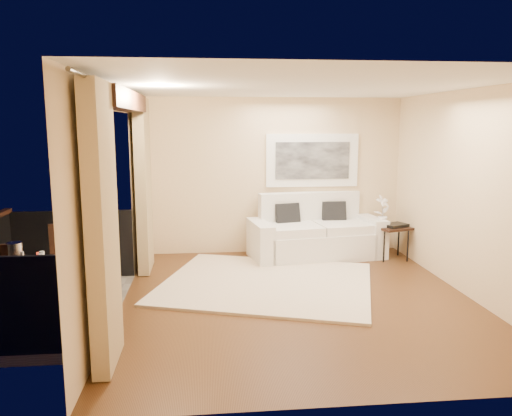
{
  "coord_description": "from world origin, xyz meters",
  "views": [
    {
      "loc": [
        -1.16,
        -6.11,
        2.25
      ],
      "look_at": [
        -0.45,
        0.96,
        1.05
      ],
      "focal_mm": 35.0,
      "sensor_mm": 36.0,
      "label": 1
    }
  ],
  "objects": [
    {
      "name": "floor",
      "position": [
        0.0,
        0.0,
        0.0
      ],
      "size": [
        5.0,
        5.0,
        0.0
      ],
      "primitive_type": "plane",
      "color": "#553319",
      "rests_on": "ground"
    },
    {
      "name": "room_shell",
      "position": [
        -2.13,
        0.0,
        2.52
      ],
      "size": [
        5.0,
        6.4,
        5.0
      ],
      "color": "white",
      "rests_on": "ground"
    },
    {
      "name": "balcony",
      "position": [
        -3.31,
        0.0,
        0.18
      ],
      "size": [
        1.81,
        2.6,
        1.17
      ],
      "color": "#605B56",
      "rests_on": "ground"
    },
    {
      "name": "curtains",
      "position": [
        -2.11,
        0.0,
        1.34
      ],
      "size": [
        0.16,
        4.8,
        2.64
      ],
      "color": "tan",
      "rests_on": "ground"
    },
    {
      "name": "artwork",
      "position": [
        0.69,
        2.46,
        1.62
      ],
      "size": [
        1.62,
        0.07,
        0.92
      ],
      "color": "white",
      "rests_on": "room_shell"
    },
    {
      "name": "rug",
      "position": [
        -0.33,
        0.66,
        0.02
      ],
      "size": [
        3.5,
        3.26,
        0.04
      ],
      "primitive_type": "cube",
      "rotation": [
        0.0,
        0.0,
        -0.31
      ],
      "color": "beige",
      "rests_on": "floor"
    },
    {
      "name": "sofa",
      "position": [
        0.68,
        2.1,
        0.38
      ],
      "size": [
        2.34,
        1.28,
        1.07
      ],
      "rotation": [
        0.0,
        0.0,
        0.15
      ],
      "color": "white",
      "rests_on": "floor"
    },
    {
      "name": "side_table",
      "position": [
        1.93,
        1.8,
        0.49
      ],
      "size": [
        0.63,
        0.63,
        0.55
      ],
      "rotation": [
        0.0,
        0.0,
        0.3
      ],
      "color": "black",
      "rests_on": "floor"
    },
    {
      "name": "tray",
      "position": [
        1.97,
        1.78,
        0.58
      ],
      "size": [
        0.46,
        0.41,
        0.05
      ],
      "primitive_type": "cube",
      "rotation": [
        0.0,
        0.0,
        0.41
      ],
      "color": "black",
      "rests_on": "side_table"
    },
    {
      "name": "orchid",
      "position": [
        1.8,
        1.94,
        0.81
      ],
      "size": [
        0.32,
        0.29,
        0.51
      ],
      "primitive_type": "imported",
      "rotation": [
        0.0,
        0.0,
        0.48
      ],
      "color": "white",
      "rests_on": "side_table"
    },
    {
      "name": "bistro_table",
      "position": [
        -3.2,
        -0.39,
        0.61
      ],
      "size": [
        0.73,
        0.73,
        0.7
      ],
      "rotation": [
        0.0,
        0.0,
        -0.27
      ],
      "color": "black",
      "rests_on": "balcony"
    },
    {
      "name": "balcony_chair_far",
      "position": [
        -2.97,
        0.4,
        0.58
      ],
      "size": [
        0.54,
        0.55,
        1.01
      ],
      "rotation": [
        0.0,
        0.0,
        3.45
      ],
      "color": "black",
      "rests_on": "balcony"
    },
    {
      "name": "ice_bucket",
      "position": [
        -3.38,
        -0.24,
        0.8
      ],
      "size": [
        0.18,
        0.18,
        0.2
      ],
      "primitive_type": "cylinder",
      "color": "silver",
      "rests_on": "bistro_table"
    },
    {
      "name": "candle",
      "position": [
        -3.12,
        -0.23,
        0.73
      ],
      "size": [
        0.06,
        0.06,
        0.07
      ],
      "primitive_type": "cylinder",
      "color": "red",
      "rests_on": "bistro_table"
    },
    {
      "name": "vase",
      "position": [
        -3.17,
        -0.61,
        0.79
      ],
      "size": [
        0.04,
        0.04,
        0.18
      ],
      "primitive_type": "cylinder",
      "color": "silver",
      "rests_on": "bistro_table"
    },
    {
      "name": "glass_a",
      "position": [
        -3.02,
        -0.48,
        0.76
      ],
      "size": [
        0.06,
        0.06,
        0.12
      ],
      "primitive_type": "cylinder",
      "color": "white",
      "rests_on": "bistro_table"
    },
    {
      "name": "glass_b",
      "position": [
        -3.04,
        -0.37,
        0.76
      ],
      "size": [
        0.06,
        0.06,
        0.12
      ],
      "primitive_type": "cylinder",
      "color": "silver",
      "rests_on": "bistro_table"
    }
  ]
}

